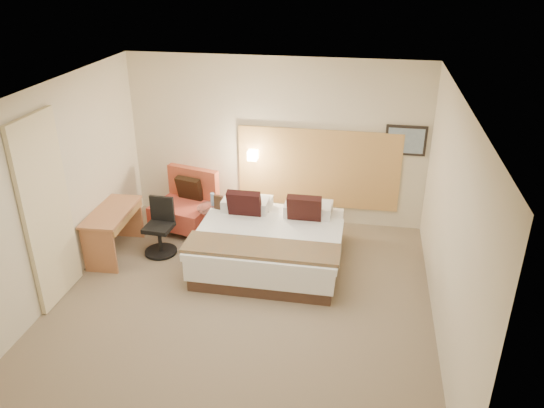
% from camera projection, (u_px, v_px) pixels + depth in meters
% --- Properties ---
extents(floor, '(4.80, 5.00, 0.02)m').
position_uv_depth(floor, '(242.00, 303.00, 6.84)').
color(floor, '#7D6B54').
rests_on(floor, ground).
extents(ceiling, '(4.80, 5.00, 0.02)m').
position_uv_depth(ceiling, '(236.00, 94.00, 5.68)').
color(ceiling, white).
rests_on(ceiling, floor).
extents(wall_back, '(4.80, 0.02, 2.70)m').
position_uv_depth(wall_back, '(276.00, 142.00, 8.50)').
color(wall_back, beige).
rests_on(wall_back, floor).
extents(wall_front, '(4.80, 0.02, 2.70)m').
position_uv_depth(wall_front, '(162.00, 349.00, 4.03)').
color(wall_front, beige).
rests_on(wall_front, floor).
extents(wall_left, '(0.02, 5.00, 2.70)m').
position_uv_depth(wall_left, '(53.00, 193.00, 6.65)').
color(wall_left, beige).
rests_on(wall_left, floor).
extents(wall_right, '(0.02, 5.00, 2.70)m').
position_uv_depth(wall_right, '(450.00, 225.00, 5.87)').
color(wall_right, beige).
rests_on(wall_right, floor).
extents(headboard_panel, '(2.60, 0.04, 1.30)m').
position_uv_depth(headboard_panel, '(318.00, 169.00, 8.52)').
color(headboard_panel, tan).
rests_on(headboard_panel, wall_back).
extents(art_frame, '(0.62, 0.03, 0.47)m').
position_uv_depth(art_frame, '(406.00, 140.00, 8.08)').
color(art_frame, black).
rests_on(art_frame, wall_back).
extents(art_canvas, '(0.54, 0.01, 0.39)m').
position_uv_depth(art_canvas, '(406.00, 141.00, 8.06)').
color(art_canvas, slate).
rests_on(art_canvas, wall_back).
extents(lamp_arm, '(0.02, 0.12, 0.02)m').
position_uv_depth(lamp_arm, '(253.00, 154.00, 8.56)').
color(lamp_arm, silver).
rests_on(lamp_arm, wall_back).
extents(lamp_shade, '(0.15, 0.15, 0.15)m').
position_uv_depth(lamp_shade, '(253.00, 155.00, 8.50)').
color(lamp_shade, '#F6E5C0').
rests_on(lamp_shade, wall_back).
extents(curtain, '(0.06, 0.90, 2.42)m').
position_uv_depth(curtain, '(47.00, 212.00, 6.48)').
color(curtain, beige).
rests_on(curtain, wall_left).
extents(bottle_a, '(0.07, 0.07, 0.20)m').
position_uv_depth(bottle_a, '(213.00, 199.00, 8.12)').
color(bottle_a, '#99BCEC').
rests_on(bottle_a, side_table).
extents(menu_folder, '(0.14, 0.08, 0.22)m').
position_uv_depth(menu_folder, '(219.00, 202.00, 8.00)').
color(menu_folder, '#3B2518').
rests_on(menu_folder, side_table).
extents(bed, '(2.06, 1.97, 0.99)m').
position_uv_depth(bed, '(271.00, 242.00, 7.63)').
color(bed, '#432C21').
rests_on(bed, floor).
extents(lounge_chair, '(1.06, 0.98, 0.95)m').
position_uv_depth(lounge_chair, '(186.00, 206.00, 8.58)').
color(lounge_chair, tan).
rests_on(lounge_chair, floor).
extents(side_table, '(0.60, 0.60, 0.57)m').
position_uv_depth(side_table, '(215.00, 222.00, 8.20)').
color(side_table, white).
rests_on(side_table, floor).
extents(desk, '(0.58, 1.16, 0.71)m').
position_uv_depth(desk, '(114.00, 220.00, 7.73)').
color(desk, '#B06C44').
rests_on(desk, floor).
extents(desk_chair, '(0.50, 0.50, 0.85)m').
position_uv_depth(desk_chair, '(160.00, 231.00, 7.86)').
color(desk_chair, black).
rests_on(desk_chair, floor).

